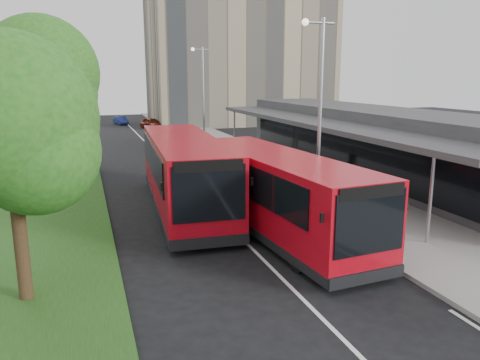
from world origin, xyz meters
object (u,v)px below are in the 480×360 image
object	(u,v)px
bus_main	(278,194)
car_near	(152,123)
bus_second	(185,173)
litter_bin	(280,165)
lamp_post_near	(318,104)
bollard	(227,144)
tree_far	(54,80)
tree_mid	(42,81)
tree_near	(9,132)
lamp_post_far	(202,91)
car_far	(121,120)

from	to	relation	value
bus_main	car_near	size ratio (longest dim) A/B	2.96
bus_second	litter_bin	bearing A→B (deg)	42.67
lamp_post_near	bus_second	xyz separation A→B (m)	(-5.27, 2.32, -3.06)
bollard	litter_bin	bearing A→B (deg)	-86.81
lamp_post_near	litter_bin	world-z (taller)	lamp_post_near
tree_far	bus_second	world-z (taller)	tree_far
tree_mid	tree_far	bearing A→B (deg)	90.00
tree_mid	bus_second	xyz separation A→B (m)	(5.86, -4.73, -3.98)
tree_near	lamp_post_near	xyz separation A→B (m)	(11.13, 4.95, 0.21)
lamp_post_far	bus_main	world-z (taller)	lamp_post_far
lamp_post_near	car_near	distance (m)	36.52
bus_main	car_far	world-z (taller)	bus_main
tree_far	bollard	world-z (taller)	tree_far
bus_main	bollard	world-z (taller)	bus_main
bus_main	bus_second	distance (m)	5.09
bus_main	lamp_post_near	bearing A→B (deg)	32.74
bus_second	tree_mid	bearing A→B (deg)	144.70
litter_bin	bus_second	bearing A→B (deg)	-140.98
bus_second	car_near	distance (m)	34.10
bollard	tree_mid	bearing A→B (deg)	-140.19
litter_bin	car_near	distance (m)	28.43
litter_bin	tree_mid	bearing A→B (deg)	-175.57
tree_near	bus_second	bearing A→B (deg)	51.13
bollard	car_far	world-z (taller)	bollard
lamp_post_far	car_near	xyz separation A→B (m)	(-1.93, 16.24, -4.09)
litter_bin	bollard	size ratio (longest dim) A/B	0.96
tree_mid	car_near	bearing A→B (deg)	72.51
car_near	car_far	world-z (taller)	car_near
tree_near	tree_far	size ratio (longest dim) A/B	0.81
bollard	car_far	bearing A→B (deg)	104.03
lamp_post_far	tree_far	bearing A→B (deg)	-175.13
car_far	bus_second	bearing A→B (deg)	-103.74
tree_far	car_far	world-z (taller)	tree_far
lamp_post_far	car_near	distance (m)	16.86
bus_second	car_near	size ratio (longest dim) A/B	3.14
car_near	bus_main	bearing A→B (deg)	-112.51
bus_main	car_near	xyz separation A→B (m)	(0.72, 38.28, -0.93)
tree_far	lamp_post_far	distance (m)	11.20
tree_near	lamp_post_far	xyz separation A→B (m)	(11.13, 24.95, 0.21)
tree_mid	car_far	world-z (taller)	tree_mid
tree_near	lamp_post_far	bearing A→B (deg)	65.96
litter_bin	car_far	xyz separation A→B (m)	(-6.75, 34.25, -0.10)
tree_mid	bus_second	distance (m)	8.52
litter_bin	car_far	world-z (taller)	litter_bin
tree_near	car_far	size ratio (longest dim) A/B	2.25
tree_far	bus_second	xyz separation A→B (m)	(5.86, -16.73, -3.92)
lamp_post_near	bollard	bearing A→B (deg)	85.78
lamp_post_near	litter_bin	bearing A→B (deg)	77.37
lamp_post_near	lamp_post_far	world-z (taller)	same
tree_near	lamp_post_near	distance (m)	12.18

